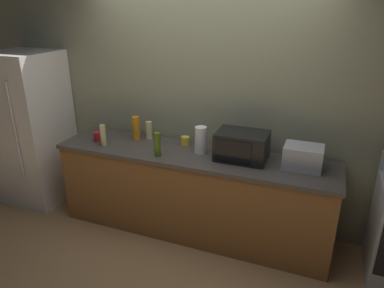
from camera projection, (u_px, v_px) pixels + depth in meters
The scene contains 13 objects.
ground_plane at pixel (177, 251), 3.50m from camera, with size 8.00×8.00×0.00m, color #A87F51.
back_wall at pixel (206, 100), 3.71m from camera, with size 6.40×0.10×2.70m, color gray.
counter_run at pixel (192, 193), 3.68m from camera, with size 2.84×0.64×0.90m.
refrigerator at pixel (32, 129), 4.22m from camera, with size 0.72×0.73×1.80m.
microwave at pixel (242, 146), 3.34m from camera, with size 0.48×0.35×0.27m.
toaster_oven at pixel (303, 157), 3.17m from camera, with size 0.34×0.26×0.21m, color #B7BABF.
paper_towel_roll at pixel (201, 140), 3.49m from camera, with size 0.12×0.12×0.27m, color white.
bottle_hand_soap at pixel (149, 130), 3.87m from camera, with size 0.07×0.07×0.19m, color beige.
bottle_vinegar at pixel (103, 135), 3.67m from camera, with size 0.06×0.06×0.23m, color beige.
bottle_dish_soap at pixel (136, 128), 3.85m from camera, with size 0.08×0.08×0.26m, color orange.
bottle_olive_oil at pixel (157, 144), 3.42m from camera, with size 0.06×0.06×0.24m, color #4C6B19.
mug_yellow at pixel (185, 141), 3.72m from camera, with size 0.09×0.09×0.09m, color yellow.
mug_red at pixel (98, 136), 3.82m from camera, with size 0.09×0.09×0.10m, color red.
Camera 1 is at (1.19, -2.61, 2.28)m, focal length 33.07 mm.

